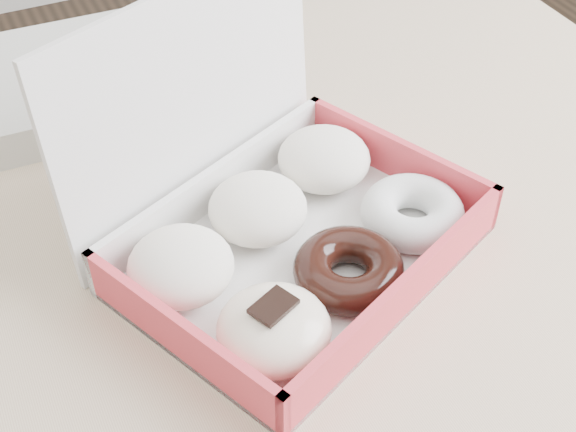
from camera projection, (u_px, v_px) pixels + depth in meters
name	position (u px, v px, depth m)	size (l,w,h in m)	color
table	(209.00, 263.00, 0.88)	(1.20, 0.80, 0.75)	tan
donut_box	(284.00, 224.00, 0.75)	(0.40, 0.37, 0.24)	white
newspapers	(66.00, 83.00, 0.96)	(0.28, 0.22, 0.04)	silver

